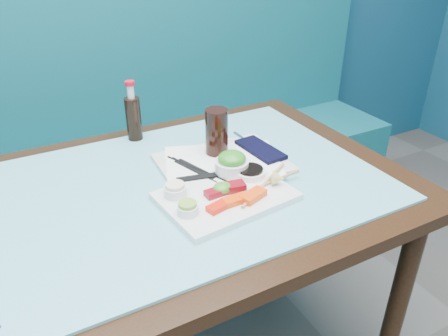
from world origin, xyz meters
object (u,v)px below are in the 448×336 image
booth_bench (101,175)px  sashimi_plate (226,196)px  serving_tray (222,163)px  cola_bottle_body (134,119)px  cola_glass (217,132)px  dining_table (163,216)px  seaweed_bowl (232,167)px

booth_bench → sashimi_plate: bearing=-82.1°
sashimi_plate → serving_tray: (0.08, 0.17, -0.00)m
cola_bottle_body → cola_glass: bearing=-54.3°
dining_table → seaweed_bowl: seaweed_bowl is taller
dining_table → seaweed_bowl: 0.24m
seaweed_bowl → cola_glass: cola_glass is taller
sashimi_plate → cola_bottle_body: bearing=94.5°
dining_table → sashimi_plate: sashimi_plate is taller
booth_bench → sashimi_plate: (0.13, -0.97, 0.39)m
dining_table → serving_tray: size_ratio=3.82×
booth_bench → serving_tray: booth_bench is taller
serving_tray → cola_glass: (0.01, 0.05, 0.08)m
serving_tray → dining_table: bearing=-166.2°
cola_glass → seaweed_bowl: bearing=-98.7°
booth_bench → cola_glass: 0.91m
booth_bench → cola_glass: (0.22, -0.75, 0.47)m
cola_glass → sashimi_plate: bearing=-112.0°
serving_tray → cola_glass: cola_glass is taller
dining_table → cola_glass: 0.30m
dining_table → cola_bottle_body: 0.38m
serving_tray → booth_bench: bearing=108.6°
sashimi_plate → serving_tray: 0.19m
sashimi_plate → cola_glass: bearing=61.8°
seaweed_bowl → cola_glass: bearing=81.3°
dining_table → cola_glass: size_ratio=9.74×
sashimi_plate → dining_table: bearing=129.9°
cola_glass → cola_bottle_body: 0.31m
booth_bench → sashimi_plate: 1.05m
sashimi_plate → cola_bottle_body: (-0.09, 0.47, 0.06)m
seaweed_bowl → cola_bottle_body: size_ratio=0.67×
serving_tray → cola_glass: bearing=83.3°
serving_tray → seaweed_bowl: 0.08m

